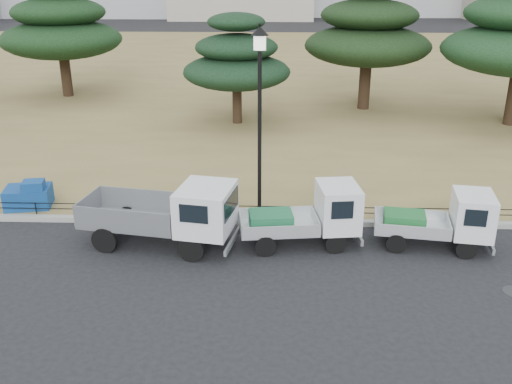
{
  "coord_description": "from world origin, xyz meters",
  "views": [
    {
      "loc": [
        0.55,
        -13.56,
        7.41
      ],
      "look_at": [
        0.0,
        2.0,
        1.3
      ],
      "focal_mm": 40.0,
      "sensor_mm": 36.0,
      "label": 1
    }
  ],
  "objects_px": {
    "street_lamp": "(260,93)",
    "tarp_pile": "(29,196)",
    "truck_kei_front": "(309,216)",
    "truck_large": "(167,212)",
    "truck_kei_rear": "(442,220)"
  },
  "relations": [
    {
      "from": "truck_large",
      "to": "truck_kei_front",
      "type": "xyz_separation_m",
      "value": [
        4.0,
        0.25,
        -0.16
      ]
    },
    {
      "from": "truck_large",
      "to": "tarp_pile",
      "type": "relative_size",
      "value": 2.88
    },
    {
      "from": "street_lamp",
      "to": "tarp_pile",
      "type": "bearing_deg",
      "value": 176.43
    },
    {
      "from": "truck_kei_front",
      "to": "tarp_pile",
      "type": "bearing_deg",
      "value": 159.8
    },
    {
      "from": "truck_large",
      "to": "truck_kei_rear",
      "type": "xyz_separation_m",
      "value": [
        7.74,
        0.19,
        -0.22
      ]
    },
    {
      "from": "truck_kei_front",
      "to": "tarp_pile",
      "type": "relative_size",
      "value": 2.21
    },
    {
      "from": "truck_kei_front",
      "to": "street_lamp",
      "type": "distance_m",
      "value": 3.85
    },
    {
      "from": "truck_large",
      "to": "truck_kei_front",
      "type": "bearing_deg",
      "value": 13.72
    },
    {
      "from": "tarp_pile",
      "to": "truck_large",
      "type": "bearing_deg",
      "value": -25.03
    },
    {
      "from": "truck_large",
      "to": "street_lamp",
      "type": "relative_size",
      "value": 0.78
    },
    {
      "from": "truck_large",
      "to": "street_lamp",
      "type": "distance_m",
      "value": 4.35
    },
    {
      "from": "truck_kei_front",
      "to": "street_lamp",
      "type": "height_order",
      "value": "street_lamp"
    },
    {
      "from": "truck_kei_rear",
      "to": "tarp_pile",
      "type": "height_order",
      "value": "truck_kei_rear"
    },
    {
      "from": "tarp_pile",
      "to": "truck_kei_front",
      "type": "bearing_deg",
      "value": -13.05
    },
    {
      "from": "street_lamp",
      "to": "truck_kei_front",
      "type": "bearing_deg",
      "value": -47.85
    }
  ]
}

